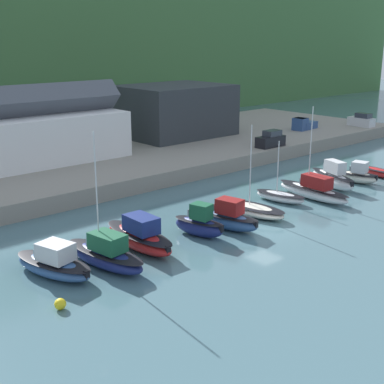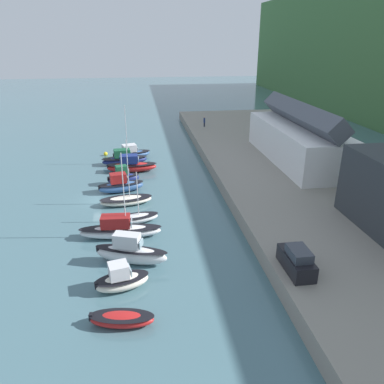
# 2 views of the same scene
# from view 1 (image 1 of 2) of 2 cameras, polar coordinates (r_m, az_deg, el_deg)

# --- Properties ---
(ground_plane) EXTENTS (320.00, 320.00, 0.00)m
(ground_plane) POSITION_cam_1_polar(r_m,az_deg,el_deg) (45.57, 7.81, -4.05)
(ground_plane) COLOR #476B75
(quay_promenade) EXTENTS (101.37, 28.12, 1.71)m
(quay_promenade) POSITION_cam_1_polar(r_m,az_deg,el_deg) (67.67, -11.68, 3.24)
(quay_promenade) COLOR gray
(quay_promenade) RESTS_ON ground_plane
(harbor_clubhouse) EXTENTS (24.18, 8.20, 8.95)m
(harbor_clubhouse) POSITION_cam_1_polar(r_m,az_deg,el_deg) (63.11, -17.54, 5.71)
(harbor_clubhouse) COLOR white
(harbor_clubhouse) RESTS_ON quay_promenade
(yacht_club_building) EXTENTS (15.08, 11.88, 7.27)m
(yacht_club_building) POSITION_cam_1_polar(r_m,az_deg,el_deg) (78.98, -1.86, 8.70)
(yacht_club_building) COLOR #2D3338
(yacht_club_building) RESTS_ON quay_promenade
(moored_boat_0) EXTENTS (4.03, 7.00, 2.42)m
(moored_boat_0) POSITION_cam_1_polar(r_m,az_deg,el_deg) (37.74, -14.51, -7.42)
(moored_boat_0) COLOR #33568E
(moored_boat_0) RESTS_ON ground_plane
(moored_boat_1) EXTENTS (3.27, 7.69, 9.62)m
(moored_boat_1) POSITION_cam_1_polar(r_m,az_deg,el_deg) (38.35, -9.23, -6.57)
(moored_boat_1) COLOR navy
(moored_boat_1) RESTS_ON ground_plane
(moored_boat_2) EXTENTS (2.55, 7.79, 2.71)m
(moored_boat_2) POSITION_cam_1_polar(r_m,az_deg,el_deg) (41.22, -5.64, -4.72)
(moored_boat_2) COLOR red
(moored_boat_2) RESTS_ON ground_plane
(moored_boat_3) EXTENTS (2.68, 4.84, 2.79)m
(moored_boat_3) POSITION_cam_1_polar(r_m,az_deg,el_deg) (43.53, 0.79, -3.44)
(moored_boat_3) COLOR navy
(moored_boat_3) RESTS_ON ground_plane
(moored_boat_4) EXTENTS (3.13, 6.42, 2.66)m
(moored_boat_4) POSITION_cam_1_polar(r_m,az_deg,el_deg) (45.27, 3.75, -2.76)
(moored_boat_4) COLOR #33568E
(moored_boat_4) RESTS_ON ground_plane
(moored_boat_5) EXTENTS (3.17, 6.75, 8.28)m
(moored_boat_5) POSITION_cam_1_polar(r_m,az_deg,el_deg) (48.87, 6.58, -1.89)
(moored_boat_5) COLOR white
(moored_boat_5) RESTS_ON ground_plane
(moored_boat_6) EXTENTS (2.78, 5.49, 6.03)m
(moored_boat_6) POSITION_cam_1_polar(r_m,az_deg,el_deg) (53.40, 9.38, -0.47)
(moored_boat_6) COLOR silver
(moored_boat_6) RESTS_ON ground_plane
(moored_boat_7) EXTENTS (2.57, 8.70, 9.20)m
(moored_boat_7) POSITION_cam_1_polar(r_m,az_deg,el_deg) (54.82, 12.84, 0.19)
(moored_boat_7) COLOR silver
(moored_boat_7) RESTS_ON ground_plane
(moored_boat_8) EXTENTS (3.75, 7.08, 3.01)m
(moored_boat_8) POSITION_cam_1_polar(r_m,az_deg,el_deg) (59.45, 14.76, 1.52)
(moored_boat_8) COLOR silver
(moored_boat_8) RESTS_ON ground_plane
(moored_boat_9) EXTENTS (3.02, 4.86, 2.42)m
(moored_boat_9) POSITION_cam_1_polar(r_m,az_deg,el_deg) (62.26, 17.25, 1.73)
(moored_boat_9) COLOR white
(moored_boat_9) RESTS_ON ground_plane
(moored_boat_10) EXTENTS (2.48, 5.00, 0.95)m
(moored_boat_10) POSITION_cam_1_polar(r_m,az_deg,el_deg) (66.06, 19.10, 2.05)
(moored_boat_10) COLOR red
(moored_boat_10) RESTS_ON ground_plane
(parked_car_0) EXTENTS (1.96, 4.26, 2.16)m
(parked_car_0) POSITION_cam_1_polar(r_m,az_deg,el_deg) (91.46, 17.64, 7.27)
(parked_car_0) COLOR silver
(parked_car_0) RESTS_ON quay_promenade
(parked_car_1) EXTENTS (4.22, 1.85, 2.16)m
(parked_car_1) POSITION_cam_1_polar(r_m,az_deg,el_deg) (71.46, 8.40, 5.53)
(parked_car_1) COLOR black
(parked_car_1) RESTS_ON quay_promenade
(pickup_truck_0) EXTENTS (4.90, 2.44, 1.90)m
(pickup_truck_0) POSITION_cam_1_polar(r_m,az_deg,el_deg) (85.94, 11.80, 7.09)
(pickup_truck_0) COLOR #2D4C84
(pickup_truck_0) RESTS_ON quay_promenade
(mooring_buoy_0) EXTENTS (0.71, 0.71, 0.71)m
(mooring_buoy_0) POSITION_cam_1_polar(r_m,az_deg,el_deg) (33.49, -13.88, -11.52)
(mooring_buoy_0) COLOR yellow
(mooring_buoy_0) RESTS_ON ground_plane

